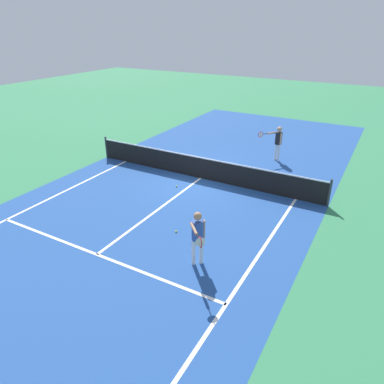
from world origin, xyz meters
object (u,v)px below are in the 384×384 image
(net, at_px, (201,168))
(player_far, at_px, (278,140))
(tennis_ball_near_net, at_px, (177,186))
(tennis_ball_mid_court, at_px, (176,231))
(player_near, at_px, (198,233))

(net, relative_size, player_far, 6.35)
(tennis_ball_near_net, bearing_deg, player_far, 62.58)
(net, relative_size, tennis_ball_near_net, 160.70)
(tennis_ball_mid_court, xyz_separation_m, tennis_ball_near_net, (-1.81, 2.97, 0.00))
(player_far, bearing_deg, tennis_ball_near_net, -117.42)
(net, bearing_deg, tennis_ball_mid_court, -72.06)
(player_far, relative_size, tennis_ball_mid_court, 25.30)
(tennis_ball_mid_court, bearing_deg, net, 107.94)
(player_near, xyz_separation_m, tennis_ball_near_net, (-3.19, 4.07, -0.98))
(net, xyz_separation_m, tennis_ball_near_net, (-0.43, -1.28, -0.46))
(tennis_ball_mid_court, distance_m, tennis_ball_near_net, 3.47)
(net, bearing_deg, tennis_ball_near_net, -108.73)
(player_far, distance_m, tennis_ball_mid_court, 8.06)
(net, distance_m, player_near, 6.04)
(player_far, bearing_deg, tennis_ball_mid_court, -95.64)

